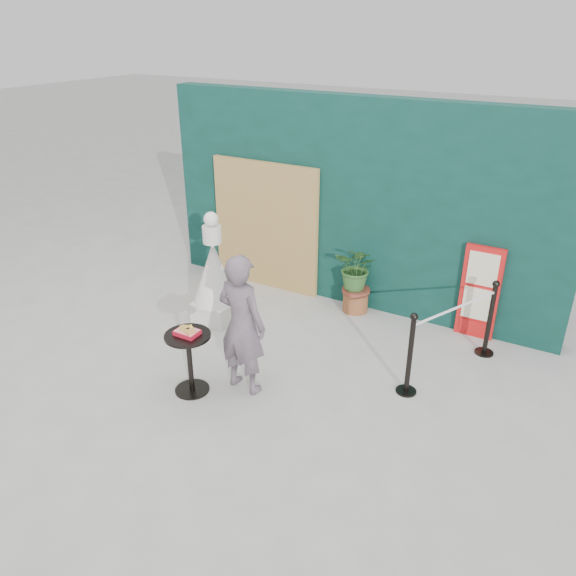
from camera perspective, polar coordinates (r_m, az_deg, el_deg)
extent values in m
plane|color=#ADAAA5|center=(6.37, -5.49, -12.26)|extent=(60.00, 60.00, 0.00)
cube|color=#0A2E27|center=(8.15, 6.90, 8.37)|extent=(6.00, 0.30, 3.00)
cube|color=tan|center=(8.75, -2.31, 6.30)|extent=(1.80, 0.08, 2.00)
imported|color=#675862|center=(6.27, -4.71, -3.72)|extent=(0.64, 0.45, 1.68)
cube|color=red|center=(7.80, 18.88, -0.45)|extent=(0.50, 0.06, 1.30)
cube|color=beige|center=(7.63, 19.19, 1.81)|extent=(0.38, 0.02, 0.45)
cube|color=beige|center=(7.83, 18.67, -1.53)|extent=(0.38, 0.02, 0.45)
cube|color=red|center=(7.99, 18.32, -3.76)|extent=(0.38, 0.02, 0.18)
cube|color=silver|center=(8.08, -7.26, -2.23)|extent=(0.54, 0.54, 0.29)
cone|color=silver|center=(7.82, -7.50, 1.58)|extent=(0.63, 0.63, 0.88)
cylinder|color=silver|center=(7.61, -7.74, 5.42)|extent=(0.26, 0.26, 0.24)
sphere|color=white|center=(7.54, -7.83, 6.95)|extent=(0.20, 0.20, 0.20)
cylinder|color=black|center=(6.73, -9.69, -10.11)|extent=(0.40, 0.40, 0.02)
cylinder|color=black|center=(6.53, -9.92, -7.63)|extent=(0.06, 0.06, 0.72)
cylinder|color=black|center=(6.34, -10.17, -4.79)|extent=(0.52, 0.52, 0.03)
cube|color=red|center=(6.32, -10.20, -4.48)|extent=(0.26, 0.19, 0.05)
cube|color=red|center=(6.30, -10.22, -4.26)|extent=(0.24, 0.17, 0.00)
cube|color=gold|center=(6.33, -10.46, -4.01)|extent=(0.15, 0.14, 0.02)
cube|color=#DE9D51|center=(6.25, -9.99, -4.34)|extent=(0.13, 0.13, 0.02)
cone|color=yellow|center=(6.31, -9.82, -3.86)|extent=(0.06, 0.06, 0.06)
cylinder|color=brown|center=(8.31, 6.86, -1.34)|extent=(0.37, 0.37, 0.31)
cylinder|color=brown|center=(8.23, 6.92, -0.24)|extent=(0.41, 0.41, 0.05)
imported|color=#2D5926|center=(8.08, 7.06, 2.07)|extent=(0.61, 0.52, 0.67)
cylinder|color=black|center=(6.75, 11.89, -10.19)|extent=(0.24, 0.24, 0.02)
cylinder|color=black|center=(6.49, 12.27, -6.83)|extent=(0.06, 0.06, 0.96)
sphere|color=black|center=(6.24, 12.70, -2.87)|extent=(0.09, 0.09, 0.09)
cylinder|color=black|center=(7.73, 19.28, -6.19)|extent=(0.24, 0.24, 0.02)
cylinder|color=black|center=(7.50, 19.79, -3.14)|extent=(0.06, 0.06, 0.96)
sphere|color=black|center=(7.28, 20.39, 0.38)|extent=(0.09, 0.09, 0.09)
cylinder|color=silver|center=(6.79, 16.72, -1.95)|extent=(0.63, 1.31, 0.03)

